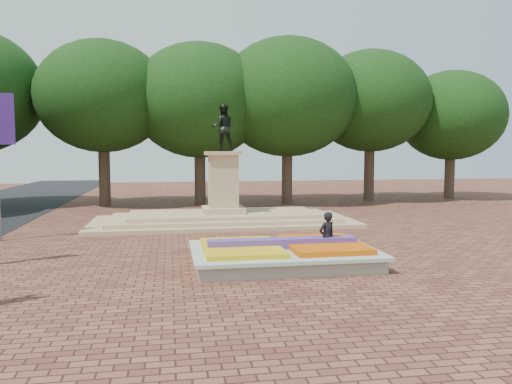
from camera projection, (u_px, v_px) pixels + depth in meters
ground at (246, 253)px, 19.13m from camera, size 90.00×90.00×0.00m
flower_bed at (283, 253)px, 17.31m from camera, size 6.30×4.30×0.91m
monument at (223, 207)px, 26.91m from camera, size 14.00×6.00×6.40m
tree_row_back at (240, 113)px, 36.65m from camera, size 44.80×8.80×10.43m
pedestrian at (327, 237)px, 17.49m from camera, size 0.78×0.65×1.81m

